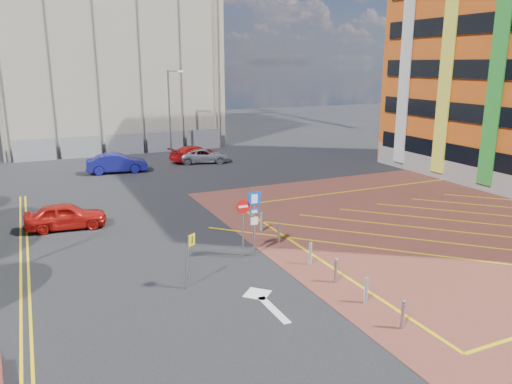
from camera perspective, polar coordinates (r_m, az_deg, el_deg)
ground at (r=22.16m, az=-0.33°, el=-8.39°), size 140.00×140.00×0.00m
forecourt at (r=30.37m, az=24.54°, el=-3.30°), size 26.00×26.00×0.02m
lamp_back at (r=48.42m, az=-9.78°, el=9.29°), size 1.53×0.16×8.00m
sign_cluster at (r=22.44m, az=-0.69°, el=-2.77°), size 1.17×0.12×3.20m
warning_sign at (r=19.70m, az=-7.70°, el=-7.05°), size 0.57×0.38×2.25m
bollard_row at (r=21.63m, az=7.13°, el=-7.75°), size 0.14×11.14×0.90m
construction_building at (r=59.23m, az=-17.22°, el=16.24°), size 21.20×19.20×22.00m
construction_fence at (r=50.08m, az=-13.63°, el=5.39°), size 21.60×0.06×2.00m
car_red_left at (r=28.53m, az=-20.92°, el=-2.57°), size 4.31×2.11×1.41m
car_blue_back at (r=41.84m, az=-15.60°, el=3.21°), size 4.94×2.27×1.57m
car_red_back at (r=45.32m, az=-6.89°, el=4.38°), size 5.18×3.08×1.41m
car_silver_back at (r=44.64m, az=-5.87°, el=4.14°), size 4.84×3.19×1.24m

